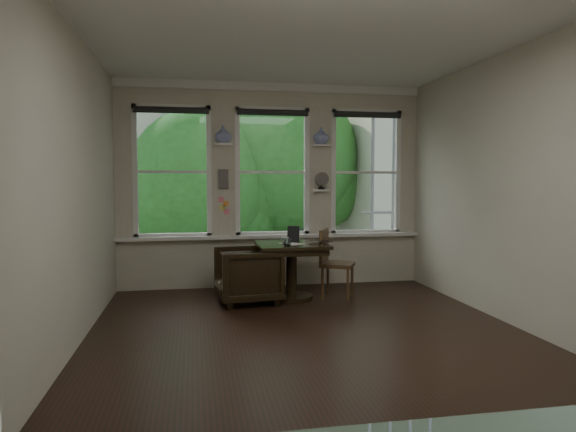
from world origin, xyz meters
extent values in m
plane|color=black|center=(0.00, 0.00, 0.00)|extent=(4.50, 4.50, 0.00)
plane|color=silver|center=(0.00, 0.00, 3.00)|extent=(4.50, 4.50, 0.00)
plane|color=beige|center=(0.00, 2.25, 1.50)|extent=(4.50, 0.00, 4.50)
plane|color=beige|center=(0.00, -2.25, 1.50)|extent=(4.50, 0.00, 4.50)
plane|color=beige|center=(-2.25, 0.00, 1.50)|extent=(0.00, 4.50, 4.50)
plane|color=beige|center=(2.25, 0.00, 1.50)|extent=(0.00, 4.50, 4.50)
cube|color=white|center=(-0.72, 2.15, 2.10)|extent=(0.26, 0.16, 0.03)
cube|color=white|center=(0.72, 2.15, 2.10)|extent=(0.26, 0.16, 0.03)
cube|color=#59544F|center=(-0.72, 2.18, 1.60)|extent=(0.14, 0.06, 0.28)
imported|color=white|center=(-0.72, 2.15, 2.24)|extent=(0.24, 0.24, 0.25)
imported|color=white|center=(0.72, 2.15, 2.24)|extent=(0.24, 0.24, 0.25)
imported|color=black|center=(-0.49, 1.19, 0.36)|extent=(0.86, 0.84, 0.72)
cube|color=maroon|center=(-0.49, 1.19, 0.45)|extent=(0.45, 0.45, 0.06)
imported|color=black|center=(0.48, 1.15, 0.76)|extent=(0.35, 0.26, 0.02)
imported|color=white|center=(0.00, 1.17, 0.80)|extent=(0.10, 0.10, 0.09)
imported|color=white|center=(0.00, 1.03, 0.80)|extent=(0.15, 0.15, 0.10)
cube|color=black|center=(0.15, 1.35, 0.86)|extent=(0.18, 0.12, 0.22)
cube|color=silver|center=(0.10, 1.21, 0.75)|extent=(0.32, 0.36, 0.00)
camera|label=1|loc=(-1.15, -5.33, 1.58)|focal=32.00mm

